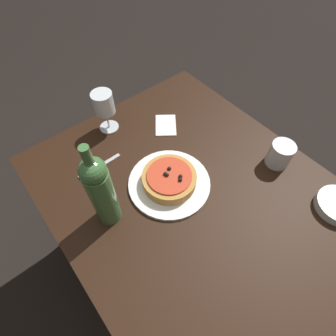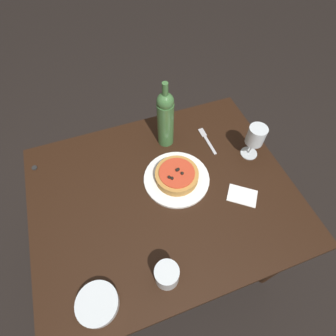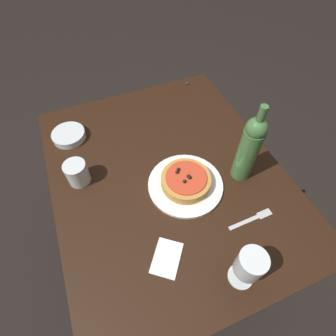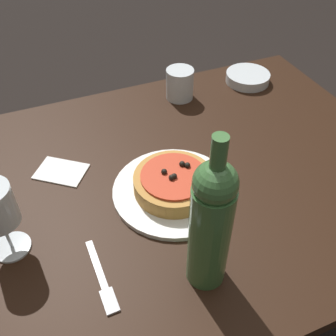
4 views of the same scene
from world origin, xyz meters
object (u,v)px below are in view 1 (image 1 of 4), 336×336
(dining_table, at_px, (191,205))
(fork, at_px, (97,168))
(pizza, at_px, (169,179))
(wine_bottle, at_px, (101,191))
(wine_glass, at_px, (104,104))
(dinner_plate, at_px, (169,183))
(water_cup, at_px, (280,154))

(dining_table, xyz_separation_m, fork, (-0.30, -0.21, 0.10))
(dining_table, height_order, pizza, pizza)
(wine_bottle, distance_m, fork, 0.25)
(dining_table, height_order, wine_bottle, wine_bottle)
(pizza, relative_size, wine_glass, 1.09)
(pizza, bearing_deg, dinner_plate, -138.42)
(pizza, relative_size, water_cup, 1.99)
(water_cup, bearing_deg, wine_glass, -144.75)
(dining_table, bearing_deg, fork, -145.16)
(dinner_plate, height_order, fork, dinner_plate)
(pizza, height_order, water_cup, water_cup)
(wine_bottle, distance_m, water_cup, 0.65)
(dining_table, bearing_deg, dinner_plate, -150.64)
(dinner_plate, relative_size, pizza, 1.53)
(dinner_plate, distance_m, wine_bottle, 0.27)
(wine_glass, distance_m, water_cup, 0.69)
(water_cup, bearing_deg, pizza, -115.68)
(pizza, xyz_separation_m, water_cup, (0.18, 0.38, 0.01))
(water_cup, bearing_deg, fork, -126.69)
(wine_bottle, bearing_deg, fork, 162.18)
(dining_table, xyz_separation_m, water_cup, (0.10, 0.33, 0.15))
(wine_glass, distance_m, fork, 0.25)
(wine_glass, distance_m, wine_bottle, 0.41)
(wine_bottle, bearing_deg, water_cup, 70.76)
(pizza, distance_m, wine_glass, 0.39)
(dinner_plate, distance_m, water_cup, 0.42)
(dinner_plate, distance_m, fork, 0.28)
(wine_bottle, bearing_deg, pizza, 82.51)
(wine_bottle, xyz_separation_m, water_cup, (0.21, 0.61, -0.11))
(wine_glass, height_order, fork, wine_glass)
(dinner_plate, xyz_separation_m, wine_bottle, (-0.03, -0.23, 0.15))
(wine_glass, bearing_deg, water_cup, 35.25)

